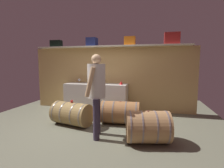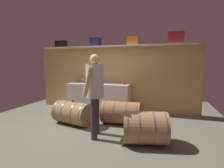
{
  "view_description": "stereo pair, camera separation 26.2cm",
  "coord_description": "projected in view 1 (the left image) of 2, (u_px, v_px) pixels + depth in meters",
  "views": [
    {
      "loc": [
        1.29,
        -3.43,
        1.49
      ],
      "look_at": [
        0.4,
        0.45,
        1.02
      ],
      "focal_mm": 28.06,
      "sensor_mm": 36.0,
      "label": 1
    },
    {
      "loc": [
        1.54,
        -3.36,
        1.49
      ],
      "look_at": [
        0.4,
        0.45,
        1.02
      ],
      "focal_mm": 28.06,
      "sensor_mm": 36.0,
      "label": 2
    }
  ],
  "objects": [
    {
      "name": "ground_plane",
      "position": [
        97.0,
        125.0,
        4.27
      ],
      "size": [
        6.36,
        7.22,
        0.02
      ],
      "primitive_type": "cube",
      "color": "#696A56"
    },
    {
      "name": "back_wall_panel",
      "position": [
        111.0,
        79.0,
        5.61
      ],
      "size": [
        5.16,
        0.1,
        1.99
      ],
      "primitive_type": "cube",
      "color": "tan",
      "rests_on": "ground"
    },
    {
      "name": "high_shelf_board",
      "position": [
        110.0,
        46.0,
        5.35
      ],
      "size": [
        4.75,
        0.4,
        0.03
      ],
      "primitive_type": "cube",
      "color": "silver",
      "rests_on": "back_wall_panel"
    },
    {
      "name": "toolcase_black",
      "position": [
        56.0,
        44.0,
        5.74
      ],
      "size": [
        0.36,
        0.21,
        0.22
      ],
      "primitive_type": "cube",
      "rotation": [
        0.0,
        0.0,
        -0.0
      ],
      "color": "black",
      "rests_on": "high_shelf_board"
    },
    {
      "name": "toolcase_navy",
      "position": [
        92.0,
        42.0,
        5.46
      ],
      "size": [
        0.32,
        0.28,
        0.26
      ],
      "primitive_type": "cube",
      "rotation": [
        0.0,
        0.0,
        -0.03
      ],
      "color": "navy",
      "rests_on": "high_shelf_board"
    },
    {
      "name": "toolcase_orange",
      "position": [
        130.0,
        41.0,
        5.19
      ],
      "size": [
        0.33,
        0.2,
        0.26
      ],
      "primitive_type": "cube",
      "rotation": [
        0.0,
        0.0,
        -0.05
      ],
      "color": "orange",
      "rests_on": "high_shelf_board"
    },
    {
      "name": "toolcase_red",
      "position": [
        172.0,
        38.0,
        4.92
      ],
      "size": [
        0.42,
        0.26,
        0.33
      ],
      "primitive_type": "cube",
      "rotation": [
        0.0,
        0.0,
        -0.02
      ],
      "color": "red",
      "rests_on": "high_shelf_board"
    },
    {
      "name": "work_cabinet",
      "position": [
        96.0,
        98.0,
        5.42
      ],
      "size": [
        1.92,
        0.58,
        0.87
      ],
      "primitive_type": "cube",
      "color": "white",
      "rests_on": "ground"
    },
    {
      "name": "wine_bottle_dark",
      "position": [
        89.0,
        80.0,
        5.23
      ],
      "size": [
        0.06,
        0.06,
        0.29
      ],
      "color": "black",
      "rests_on": "work_cabinet"
    },
    {
      "name": "wine_glass",
      "position": [
        79.0,
        80.0,
        5.61
      ],
      "size": [
        0.09,
        0.09,
        0.14
      ],
      "color": "white",
      "rests_on": "work_cabinet"
    },
    {
      "name": "red_funnel",
      "position": [
        121.0,
        83.0,
        5.16
      ],
      "size": [
        0.11,
        0.11,
        0.11
      ],
      "primitive_type": "cone",
      "color": "red",
      "rests_on": "work_cabinet"
    },
    {
      "name": "wine_barrel_near",
      "position": [
        72.0,
        114.0,
        4.24
      ],
      "size": [
        1.04,
        0.75,
        0.56
      ],
      "rotation": [
        0.0,
        0.0,
        -0.23
      ],
      "color": "olive",
      "rests_on": "ground"
    },
    {
      "name": "wine_barrel_far",
      "position": [
        148.0,
        127.0,
        3.28
      ],
      "size": [
        0.9,
        0.75,
        0.62
      ],
      "rotation": [
        0.0,
        0.0,
        0.21
      ],
      "color": "#A6794C",
      "rests_on": "ground"
    },
    {
      "name": "wine_barrel_flank",
      "position": [
        120.0,
        112.0,
        4.33
      ],
      "size": [
        0.96,
        0.6,
        0.57
      ],
      "rotation": [
        0.0,
        0.0,
        0.04
      ],
      "color": "#9A673C",
      "rests_on": "ground"
    },
    {
      "name": "tasting_cup",
      "position": [
        72.0,
        101.0,
        4.21
      ],
      "size": [
        0.06,
        0.06,
        0.05
      ],
      "primitive_type": "cylinder",
      "color": "red",
      "rests_on": "wine_barrel_near"
    },
    {
      "name": "winemaker_pouring",
      "position": [
        96.0,
        87.0,
        3.46
      ],
      "size": [
        0.42,
        0.52,
        1.67
      ],
      "rotation": [
        0.0,
        0.0,
        1.8
      ],
      "color": "#322A3D",
      "rests_on": "ground"
    }
  ]
}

